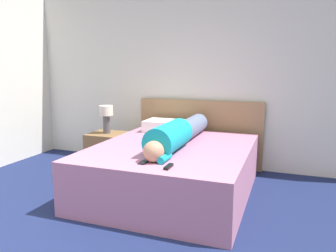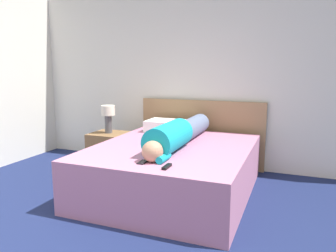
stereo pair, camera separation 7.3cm
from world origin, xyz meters
name	(u,v)px [view 1 (the left image)]	position (x,y,z in m)	size (l,w,h in m)	color
wall_back	(187,75)	(0.00, 3.32, 1.30)	(6.04, 0.06, 2.60)	silver
bed	(173,169)	(0.20, 2.13, 0.27)	(1.67, 1.97, 0.54)	#B2708E
headboard	(199,133)	(0.20, 3.25, 0.47)	(1.79, 0.04, 0.95)	#A37A51
nightstand	(107,151)	(-0.94, 2.64, 0.25)	(0.47, 0.46, 0.51)	brown
table_lamp	(106,115)	(-0.94, 2.64, 0.76)	(0.18, 0.18, 0.38)	#4C4C51
person_lying	(178,134)	(0.25, 2.16, 0.68)	(0.30, 1.69, 0.30)	tan
pillow_near_headboard	(166,126)	(-0.17, 2.89, 0.62)	(0.55, 0.39, 0.15)	white
tv_remote	(169,167)	(0.44, 1.35, 0.55)	(0.04, 0.15, 0.02)	black
cell_phone	(144,162)	(0.18, 1.41, 0.55)	(0.06, 0.13, 0.01)	black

